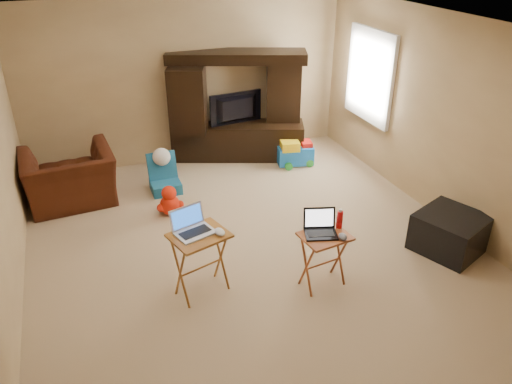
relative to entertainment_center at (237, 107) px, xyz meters
name	(u,v)px	position (x,y,z in m)	size (l,w,h in m)	color
floor	(250,244)	(-0.70, -2.46, -0.85)	(5.50, 5.50, 0.00)	#CEB48E
ceiling	(249,26)	(-0.70, -2.46, 1.65)	(5.50, 5.50, 0.00)	silver
wall_back	(187,81)	(-0.70, 0.29, 0.40)	(5.00, 5.00, 0.00)	tan
wall_front	(403,309)	(-0.70, -5.21, 0.40)	(5.00, 5.00, 0.00)	tan
wall_right	(440,119)	(1.80, -2.46, 0.40)	(5.50, 5.50, 0.00)	tan
window_pane	(371,75)	(1.78, -0.91, 0.55)	(1.20, 1.20, 0.00)	white
window_frame	(370,76)	(1.76, -0.91, 0.55)	(0.06, 1.14, 1.34)	white
entertainment_center	(237,107)	(0.00, 0.00, 0.00)	(2.09, 0.52, 1.71)	black
television	(238,109)	(0.00, -0.04, -0.04)	(0.87, 0.11, 0.50)	black
recliner	(70,178)	(-2.60, -0.65, -0.48)	(1.14, 1.00, 0.74)	#4A1B10
child_rocker	(165,174)	(-1.36, -0.78, -0.58)	(0.41, 0.46, 0.54)	#185A84
plush_toy	(170,200)	(-1.43, -1.42, -0.65)	(0.37, 0.31, 0.41)	red
push_toy	(295,152)	(0.74, -0.61, -0.64)	(0.56, 0.40, 0.42)	blue
ottoman	(450,232)	(1.42, -3.38, -0.63)	(0.69, 0.69, 0.45)	black
tray_table_left	(201,264)	(-1.46, -3.10, -0.50)	(0.54, 0.43, 0.70)	#9C5D25
tray_table_right	(323,260)	(-0.26, -3.44, -0.55)	(0.47, 0.38, 0.61)	#A95528
laptop_left	(195,223)	(-1.49, -3.07, -0.03)	(0.37, 0.30, 0.24)	silver
laptop_right	(321,225)	(-0.30, -3.42, -0.12)	(0.32, 0.27, 0.24)	black
mouse_left	(220,232)	(-1.27, -3.17, -0.13)	(0.09, 0.14, 0.06)	silver
mouse_right	(343,237)	(-0.13, -3.56, -0.21)	(0.08, 0.12, 0.05)	#444349
water_bottle	(340,220)	(-0.06, -3.36, -0.15)	(0.06, 0.06, 0.19)	red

